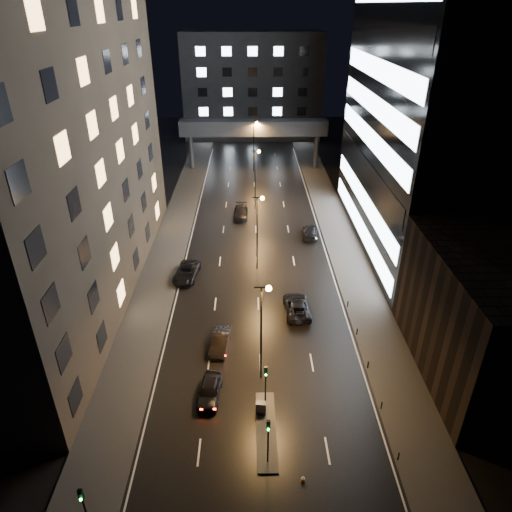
# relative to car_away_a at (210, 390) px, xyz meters

# --- Properties ---
(ground) EXTENTS (160.00, 160.00, 0.00)m
(ground) POSITION_rel_car_away_a_xyz_m (4.56, 34.26, -0.78)
(ground) COLOR black
(ground) RESTS_ON ground
(sidewalk_left) EXTENTS (5.00, 110.00, 0.15)m
(sidewalk_left) POSITION_rel_car_away_a_xyz_m (-7.94, 29.26, -0.70)
(sidewalk_left) COLOR #383533
(sidewalk_left) RESTS_ON ground
(sidewalk_right) EXTENTS (5.00, 110.00, 0.15)m
(sidewalk_right) POSITION_rel_car_away_a_xyz_m (17.06, 29.26, -0.70)
(sidewalk_right) COLOR #383533
(sidewalk_right) RESTS_ON ground
(building_left) EXTENTS (15.00, 48.00, 40.00)m
(building_left) POSITION_rel_car_away_a_xyz_m (-17.94, 18.26, 19.22)
(building_left) COLOR #2D2319
(building_left) RESTS_ON ground
(building_right_low) EXTENTS (10.00, 18.00, 12.00)m
(building_right_low) POSITION_rel_car_away_a_xyz_m (24.56, 3.26, 5.22)
(building_right_low) COLOR black
(building_right_low) RESTS_ON ground
(building_right_glass) EXTENTS (20.00, 36.00, 45.00)m
(building_right_glass) POSITION_rel_car_away_a_xyz_m (29.56, 30.26, 21.72)
(building_right_glass) COLOR black
(building_right_glass) RESTS_ON ground
(building_far) EXTENTS (34.00, 14.00, 25.00)m
(building_far) POSITION_rel_car_away_a_xyz_m (4.56, 92.26, 11.72)
(building_far) COLOR #333335
(building_far) RESTS_ON ground
(skybridge) EXTENTS (30.00, 3.00, 10.00)m
(skybridge) POSITION_rel_car_away_a_xyz_m (4.56, 64.26, 7.56)
(skybridge) COLOR #333335
(skybridge) RESTS_ON ground
(median_island) EXTENTS (1.60, 8.00, 0.15)m
(median_island) POSITION_rel_car_away_a_xyz_m (4.86, -3.74, -0.70)
(median_island) COLOR #383533
(median_island) RESTS_ON ground
(traffic_signal_near) EXTENTS (0.28, 0.34, 4.40)m
(traffic_signal_near) POSITION_rel_car_away_a_xyz_m (4.86, -1.25, 2.32)
(traffic_signal_near) COLOR black
(traffic_signal_near) RESTS_ON median_island
(traffic_signal_far) EXTENTS (0.28, 0.34, 4.40)m
(traffic_signal_far) POSITION_rel_car_away_a_xyz_m (4.86, -6.75, 2.32)
(traffic_signal_far) COLOR black
(traffic_signal_far) RESTS_ON median_island
(traffic_signal_corner) EXTENTS (0.28, 0.34, 4.40)m
(traffic_signal_corner) POSITION_rel_car_away_a_xyz_m (-6.94, -11.75, 2.17)
(traffic_signal_corner) COLOR black
(traffic_signal_corner) RESTS_ON ground
(bollard_row) EXTENTS (0.12, 25.12, 0.90)m
(bollard_row) POSITION_rel_car_away_a_xyz_m (14.76, 0.76, -0.33)
(bollard_row) COLOR black
(bollard_row) RESTS_ON ground
(streetlight_near) EXTENTS (1.45, 0.50, 10.15)m
(streetlight_near) POSITION_rel_car_away_a_xyz_m (4.72, 2.26, 5.72)
(streetlight_near) COLOR black
(streetlight_near) RESTS_ON ground
(streetlight_mid_a) EXTENTS (1.45, 0.50, 10.15)m
(streetlight_mid_a) POSITION_rel_car_away_a_xyz_m (4.72, 22.26, 5.72)
(streetlight_mid_a) COLOR black
(streetlight_mid_a) RESTS_ON ground
(streetlight_mid_b) EXTENTS (1.45, 0.50, 10.15)m
(streetlight_mid_b) POSITION_rel_car_away_a_xyz_m (4.72, 42.26, 5.72)
(streetlight_mid_b) COLOR black
(streetlight_mid_b) RESTS_ON ground
(streetlight_far) EXTENTS (1.45, 0.50, 10.15)m
(streetlight_far) POSITION_rel_car_away_a_xyz_m (4.72, 62.26, 5.72)
(streetlight_far) COLOR black
(streetlight_far) RESTS_ON ground
(car_away_a) EXTENTS (2.20, 4.69, 1.55)m
(car_away_a) POSITION_rel_car_away_a_xyz_m (0.00, 0.00, 0.00)
(car_away_a) COLOR black
(car_away_a) RESTS_ON ground
(car_away_b) EXTENTS (2.16, 4.83, 1.54)m
(car_away_b) POSITION_rel_car_away_a_xyz_m (0.57, 6.63, -0.00)
(car_away_b) COLOR black
(car_away_b) RESTS_ON ground
(car_away_c) EXTENTS (3.34, 5.97, 1.58)m
(car_away_c) POSITION_rel_car_away_a_xyz_m (-4.41, 20.17, 0.01)
(car_away_c) COLOR black
(car_away_c) RESTS_ON ground
(car_away_d) EXTENTS (2.34, 5.51, 1.58)m
(car_away_d) POSITION_rel_car_away_a_xyz_m (2.18, 39.05, 0.02)
(car_away_d) COLOR black
(car_away_d) RESTS_ON ground
(car_toward_a) EXTENTS (2.92, 5.92, 1.62)m
(car_toward_a) POSITION_rel_car_away_a_xyz_m (8.85, 12.52, 0.03)
(car_toward_a) COLOR black
(car_toward_a) RESTS_ON ground
(car_toward_b) EXTENTS (2.70, 5.35, 1.49)m
(car_toward_b) POSITION_rel_car_away_a_xyz_m (12.62, 31.69, -0.03)
(car_toward_b) COLOR black
(car_toward_b) RESTS_ON ground
(utility_cabinet) EXTENTS (0.90, 0.59, 1.13)m
(utility_cabinet) POSITION_rel_car_away_a_xyz_m (4.46, -1.98, -0.06)
(utility_cabinet) COLOR #525255
(utility_cabinet) RESTS_ON median_island
(cone_b) EXTENTS (0.43, 0.43, 0.55)m
(cone_b) POSITION_rel_car_away_a_xyz_m (7.36, -8.33, -0.50)
(cone_b) COLOR orange
(cone_b) RESTS_ON ground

